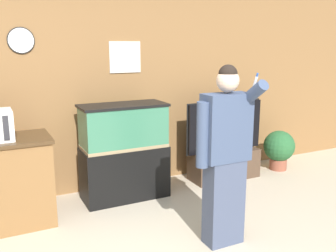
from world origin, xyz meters
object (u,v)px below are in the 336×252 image
Objects in this scene: aquarium_on_stand at (124,152)px; person_standing at (225,154)px; potted_plant at (279,148)px; tv_on_stand at (224,156)px.

aquarium_on_stand is 0.69× the size of person_standing.
potted_plant is at bearing -0.70° from aquarium_on_stand.
tv_on_stand is 2.00× the size of potted_plant.
aquarium_on_stand is 1.56m from person_standing.
aquarium_on_stand is at bearing -179.09° from tv_on_stand.
tv_on_stand is 0.97m from potted_plant.
tv_on_stand is 0.70× the size of person_standing.
aquarium_on_stand is at bearing 179.30° from potted_plant.
aquarium_on_stand reaches higher than potted_plant.
aquarium_on_stand is at bearing 107.43° from person_standing.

